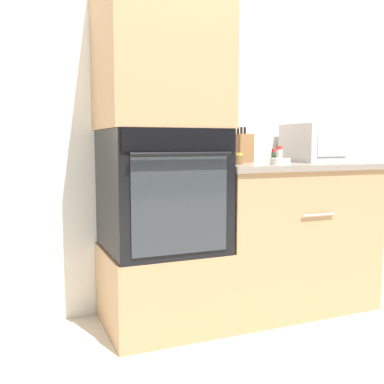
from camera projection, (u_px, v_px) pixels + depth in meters
The scene contains 13 objects.
ground_plane at pixel (236, 336), 2.44m from camera, with size 12.00×12.00×0.00m, color beige.
wall_back at pixel (192, 111), 2.88m from camera, with size 8.00×0.05×2.50m.
oven_cabinet_base at pixel (162, 287), 2.57m from camera, with size 0.64×0.60×0.45m.
wall_oven at pixel (161, 190), 2.50m from camera, with size 0.62×0.64×0.67m.
oven_cabinet_upper at pixel (160, 53), 2.43m from camera, with size 0.64×0.60×0.82m.
counter_unit at pixel (286, 235), 2.86m from camera, with size 1.05×0.63×0.92m.
microwave at pixel (316, 143), 2.98m from camera, with size 0.36×0.37×0.25m.
knife_block at pixel (241, 148), 2.89m from camera, with size 0.10×0.16×0.23m.
bowl at pixel (280, 161), 2.60m from camera, with size 0.12×0.12×0.04m.
condiment_jar_near at pixel (275, 156), 2.81m from camera, with size 0.04×0.04×0.09m.
condiment_jar_mid at pixel (214, 157), 2.84m from camera, with size 0.04×0.04×0.07m.
condiment_jar_far at pixel (279, 155), 2.75m from camera, with size 0.04×0.04×0.11m.
condiment_jar_back at pixel (238, 159), 2.60m from camera, with size 0.06×0.06×0.07m.
Camera 1 is at (-1.12, -2.07, 1.04)m, focal length 42.00 mm.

